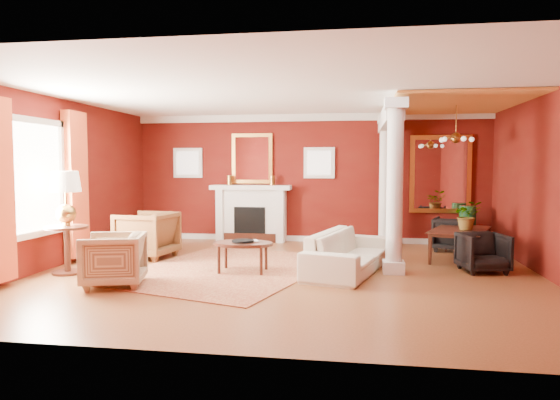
% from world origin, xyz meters
% --- Properties ---
extents(ground, '(8.00, 8.00, 0.00)m').
position_xyz_m(ground, '(0.00, 0.00, 0.00)').
color(ground, brown).
rests_on(ground, ground).
extents(room_shell, '(8.04, 7.04, 2.92)m').
position_xyz_m(room_shell, '(0.00, 0.00, 2.02)').
color(room_shell, '#59140C').
rests_on(room_shell, ground).
extents(fireplace, '(1.85, 0.42, 1.29)m').
position_xyz_m(fireplace, '(-1.30, 3.32, 0.65)').
color(fireplace, silver).
rests_on(fireplace, ground).
extents(overmantel_mirror, '(0.95, 0.07, 1.15)m').
position_xyz_m(overmantel_mirror, '(-1.30, 3.45, 1.90)').
color(overmantel_mirror, gold).
rests_on(overmantel_mirror, fireplace).
extents(flank_window_left, '(0.70, 0.07, 0.70)m').
position_xyz_m(flank_window_left, '(-2.85, 3.46, 1.80)').
color(flank_window_left, silver).
rests_on(flank_window_left, room_shell).
extents(flank_window_right, '(0.70, 0.07, 0.70)m').
position_xyz_m(flank_window_right, '(0.25, 3.46, 1.80)').
color(flank_window_right, silver).
rests_on(flank_window_right, room_shell).
extents(left_window, '(0.21, 2.55, 2.60)m').
position_xyz_m(left_window, '(-3.89, -0.60, 1.42)').
color(left_window, white).
rests_on(left_window, room_shell).
extents(column_front, '(0.36, 0.36, 2.80)m').
position_xyz_m(column_front, '(1.70, 0.30, 1.43)').
color(column_front, silver).
rests_on(column_front, ground).
extents(column_back, '(0.36, 0.36, 2.80)m').
position_xyz_m(column_back, '(1.70, 3.00, 1.43)').
color(column_back, silver).
rests_on(column_back, ground).
extents(header_beam, '(0.30, 3.20, 0.32)m').
position_xyz_m(header_beam, '(1.70, 1.90, 2.62)').
color(header_beam, silver).
rests_on(header_beam, column_front).
extents(amber_ceiling, '(2.30, 3.40, 0.04)m').
position_xyz_m(amber_ceiling, '(2.85, 1.75, 2.87)').
color(amber_ceiling, '#EB9B45').
rests_on(amber_ceiling, room_shell).
extents(dining_mirror, '(1.30, 0.07, 1.70)m').
position_xyz_m(dining_mirror, '(2.90, 3.45, 1.55)').
color(dining_mirror, gold).
rests_on(dining_mirror, room_shell).
extents(chandelier, '(0.60, 0.62, 0.75)m').
position_xyz_m(chandelier, '(2.90, 1.80, 2.25)').
color(chandelier, '#AA7E35').
rests_on(chandelier, room_shell).
extents(crown_trim, '(8.00, 0.08, 0.16)m').
position_xyz_m(crown_trim, '(0.00, 3.46, 2.82)').
color(crown_trim, silver).
rests_on(crown_trim, room_shell).
extents(base_trim, '(8.00, 0.08, 0.12)m').
position_xyz_m(base_trim, '(0.00, 3.46, 0.06)').
color(base_trim, silver).
rests_on(base_trim, ground).
extents(rug, '(3.81, 4.44, 0.02)m').
position_xyz_m(rug, '(-1.03, 0.19, 0.01)').
color(rug, maroon).
rests_on(rug, ground).
extents(sofa, '(1.24, 2.37, 0.89)m').
position_xyz_m(sofa, '(0.97, 0.29, 0.44)').
color(sofa, beige).
rests_on(sofa, ground).
extents(armchair_leopard, '(1.00, 1.05, 0.97)m').
position_xyz_m(armchair_leopard, '(-2.80, 0.97, 0.48)').
color(armchair_leopard, black).
rests_on(armchair_leopard, ground).
extents(armchair_stripe, '(0.96, 1.00, 0.85)m').
position_xyz_m(armchair_stripe, '(-2.36, -1.19, 0.42)').
color(armchair_stripe, tan).
rests_on(armchair_stripe, ground).
extents(coffee_table, '(0.98, 0.98, 0.50)m').
position_xyz_m(coffee_table, '(-0.72, -0.01, 0.45)').
color(coffee_table, black).
rests_on(coffee_table, ground).
extents(coffee_book, '(0.16, 0.08, 0.23)m').
position_xyz_m(coffee_book, '(-0.65, 0.06, 0.61)').
color(coffee_book, black).
rests_on(coffee_book, coffee_table).
extents(side_table, '(0.66, 0.66, 1.65)m').
position_xyz_m(side_table, '(-3.50, -0.53, 1.13)').
color(side_table, black).
rests_on(side_table, ground).
extents(dining_table, '(1.10, 1.71, 0.90)m').
position_xyz_m(dining_table, '(3.02, 1.65, 0.45)').
color(dining_table, black).
rests_on(dining_table, ground).
extents(dining_chair_near, '(0.80, 0.77, 0.71)m').
position_xyz_m(dining_chair_near, '(3.15, 0.61, 0.35)').
color(dining_chair_near, black).
rests_on(dining_chair_near, ground).
extents(dining_chair_far, '(0.91, 0.88, 0.76)m').
position_xyz_m(dining_chair_far, '(3.04, 2.63, 0.38)').
color(dining_chair_far, black).
rests_on(dining_chair_far, ground).
extents(green_urn, '(0.38, 0.38, 0.91)m').
position_xyz_m(green_urn, '(3.40, 3.00, 0.36)').
color(green_urn, '#143F1B').
rests_on(green_urn, ground).
extents(potted_plant, '(0.57, 0.61, 0.41)m').
position_xyz_m(potted_plant, '(3.09, 1.60, 1.11)').
color(potted_plant, '#26591E').
rests_on(potted_plant, dining_table).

